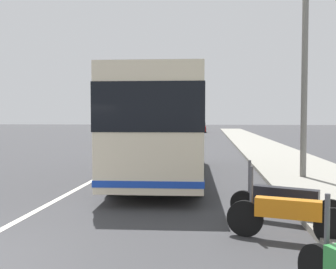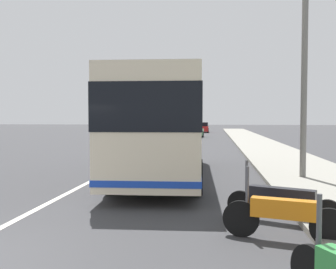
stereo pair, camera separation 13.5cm
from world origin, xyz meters
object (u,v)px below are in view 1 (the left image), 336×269
motorcycle_angled (284,200)px  utility_pole (305,62)px  motorcycle_by_tree (287,214)px  car_behind_bus (130,136)px  coach_bus (164,122)px  car_ahead_same_lane (200,128)px  car_oncoming (143,131)px  car_side_street (192,131)px

motorcycle_angled → utility_pole: size_ratio=0.27×
motorcycle_angled → utility_pole: utility_pole is taller
motorcycle_by_tree → car_behind_bus: size_ratio=0.47×
coach_bus → car_behind_bus: (16.12, 4.72, -1.26)m
motorcycle_by_tree → coach_bus: bearing=-51.1°
car_behind_bus → car_ahead_same_lane: (25.65, -4.87, -0.03)m
car_behind_bus → coach_bus: bearing=15.8°
car_behind_bus → car_oncoming: (9.28, 0.57, 0.03)m
motorcycle_by_tree → motorcycle_angled: size_ratio=0.96×
car_oncoming → car_side_street: car_oncoming is taller
car_behind_bus → car_ahead_same_lane: car_behind_bus is taller
coach_bus → utility_pole: bearing=-96.7°
coach_bus → car_ahead_same_lane: coach_bus is taller
car_ahead_same_lane → car_oncoming: bearing=161.4°
car_behind_bus → motorcycle_by_tree: bearing=17.9°
coach_bus → car_behind_bus: 16.84m
car_behind_bus → utility_pole: bearing=29.5°
utility_pole → car_oncoming: bearing=21.4°
car_ahead_same_lane → utility_pole: utility_pole is taller
car_side_street → coach_bus: bearing=-174.9°
motorcycle_by_tree → car_ahead_same_lane: bearing=-71.0°
motorcycle_angled → car_oncoming: size_ratio=0.49×
motorcycle_by_tree → car_behind_bus: bearing=-55.8°
motorcycle_by_tree → car_side_street: car_side_street is taller
coach_bus → car_side_street: 27.57m
car_behind_bus → car_oncoming: bearing=-177.0°
motorcycle_angled → coach_bus: bearing=-37.5°
coach_bus → utility_pole: (-0.35, -4.78, 2.03)m
motorcycle_by_tree → car_ahead_same_lane: size_ratio=0.46×
coach_bus → car_behind_bus: size_ratio=2.34×
coach_bus → car_oncoming: bearing=9.2°
car_oncoming → utility_pole: size_ratio=0.55×
motorcycle_angled → car_side_street: 33.44m
motorcycle_by_tree → utility_pole: utility_pole is taller
motorcycle_by_tree → car_ahead_same_lane: (48.70, 2.82, 0.21)m
car_oncoming → car_side_street: bearing=112.6°
coach_bus → motorcycle_angled: coach_bus is taller
car_oncoming → utility_pole: (-25.74, -10.07, 3.26)m
coach_bus → utility_pole: 5.20m
car_behind_bus → car_side_street: (11.42, -4.38, -0.05)m
coach_bus → car_ahead_same_lane: (41.77, -0.15, -1.29)m
coach_bus → car_oncoming: coach_bus is taller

